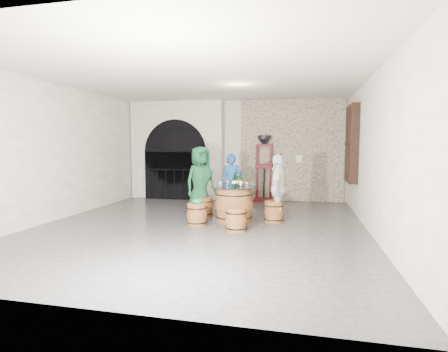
% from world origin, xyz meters
% --- Properties ---
extents(ground, '(8.00, 8.00, 0.00)m').
position_xyz_m(ground, '(0.00, 0.00, 0.00)').
color(ground, '#2E2E30').
rests_on(ground, ground).
extents(wall_back, '(8.00, 0.00, 8.00)m').
position_xyz_m(wall_back, '(0.00, 4.00, 1.60)').
color(wall_back, silver).
rests_on(wall_back, ground).
extents(wall_front, '(8.00, 0.00, 8.00)m').
position_xyz_m(wall_front, '(0.00, -4.00, 1.60)').
color(wall_front, silver).
rests_on(wall_front, ground).
extents(wall_left, '(0.00, 8.00, 8.00)m').
position_xyz_m(wall_left, '(-3.50, 0.00, 1.60)').
color(wall_left, silver).
rests_on(wall_left, ground).
extents(wall_right, '(0.00, 8.00, 8.00)m').
position_xyz_m(wall_right, '(3.50, 0.00, 1.60)').
color(wall_right, silver).
rests_on(wall_right, ground).
extents(ceiling, '(8.00, 8.00, 0.00)m').
position_xyz_m(ceiling, '(0.00, 0.00, 3.20)').
color(ceiling, beige).
rests_on(ceiling, wall_back).
extents(stone_facing_panel, '(3.20, 0.12, 3.18)m').
position_xyz_m(stone_facing_panel, '(1.80, 3.94, 1.60)').
color(stone_facing_panel, '#A9A187').
rests_on(stone_facing_panel, ground).
extents(arched_opening, '(3.10, 0.60, 3.19)m').
position_xyz_m(arched_opening, '(-1.90, 3.74, 1.58)').
color(arched_opening, silver).
rests_on(arched_opening, ground).
extents(shuttered_window, '(0.23, 1.10, 2.00)m').
position_xyz_m(shuttered_window, '(3.38, 2.40, 1.80)').
color(shuttered_window, black).
rests_on(shuttered_window, wall_right).
extents(barrel_table, '(1.06, 1.06, 0.81)m').
position_xyz_m(barrel_table, '(0.62, 0.65, 0.40)').
color(barrel_table, brown).
rests_on(barrel_table, ground).
extents(barrel_stool_left, '(0.46, 0.46, 0.49)m').
position_xyz_m(barrel_stool_left, '(-0.21, 1.04, 0.24)').
color(barrel_stool_left, brown).
rests_on(barrel_stool_left, ground).
extents(barrel_stool_far, '(0.46, 0.46, 0.49)m').
position_xyz_m(barrel_stool_far, '(0.39, 1.54, 0.24)').
color(barrel_stool_far, brown).
rests_on(barrel_stool_far, ground).
extents(barrel_stool_right, '(0.46, 0.46, 0.49)m').
position_xyz_m(barrel_stool_right, '(1.53, 0.78, 0.24)').
color(barrel_stool_right, brown).
rests_on(barrel_stool_right, ground).
extents(barrel_stool_near_right, '(0.46, 0.46, 0.49)m').
position_xyz_m(barrel_stool_near_right, '(0.84, -0.25, 0.24)').
color(barrel_stool_near_right, brown).
rests_on(barrel_stool_near_right, ground).
extents(barrel_stool_near_left, '(0.46, 0.46, 0.49)m').
position_xyz_m(barrel_stool_near_left, '(-0.11, 0.08, 0.24)').
color(barrel_stool_near_left, brown).
rests_on(barrel_stool_near_left, ground).
extents(green_cap, '(0.25, 0.20, 0.11)m').
position_xyz_m(green_cap, '(-0.10, 0.08, 0.53)').
color(green_cap, '#0B7D48').
rests_on(green_cap, barrel_stool_near_left).
extents(person_green, '(0.95, 1.01, 1.74)m').
position_xyz_m(person_green, '(-0.32, 1.09, 0.87)').
color(person_green, '#113C22').
rests_on(person_green, ground).
extents(person_blue, '(0.58, 0.40, 1.55)m').
position_xyz_m(person_blue, '(0.33, 1.75, 0.77)').
color(person_blue, navy).
rests_on(person_blue, ground).
extents(person_white, '(0.50, 0.96, 1.56)m').
position_xyz_m(person_white, '(1.61, 0.79, 0.78)').
color(person_white, silver).
rests_on(person_white, ground).
extents(wine_bottle_left, '(0.08, 0.08, 0.32)m').
position_xyz_m(wine_bottle_left, '(0.61, 0.65, 0.95)').
color(wine_bottle_left, black).
rests_on(wine_bottle_left, barrel_table).
extents(wine_bottle_center, '(0.08, 0.08, 0.32)m').
position_xyz_m(wine_bottle_center, '(0.77, 0.64, 0.95)').
color(wine_bottle_center, black).
rests_on(wine_bottle_center, barrel_table).
extents(wine_bottle_right, '(0.08, 0.08, 0.32)m').
position_xyz_m(wine_bottle_right, '(0.66, 0.75, 0.95)').
color(wine_bottle_right, black).
rests_on(wine_bottle_right, barrel_table).
extents(tasting_glass_a, '(0.05, 0.05, 0.10)m').
position_xyz_m(tasting_glass_a, '(0.29, 0.62, 0.86)').
color(tasting_glass_a, '#BC6224').
rests_on(tasting_glass_a, barrel_table).
extents(tasting_glass_b, '(0.05, 0.05, 0.10)m').
position_xyz_m(tasting_glass_b, '(0.90, 0.76, 0.86)').
color(tasting_glass_b, '#BC6224').
rests_on(tasting_glass_b, barrel_table).
extents(tasting_glass_c, '(0.05, 0.05, 0.10)m').
position_xyz_m(tasting_glass_c, '(0.40, 0.94, 0.86)').
color(tasting_glass_c, '#BC6224').
rests_on(tasting_glass_c, barrel_table).
extents(tasting_glass_d, '(0.05, 0.05, 0.10)m').
position_xyz_m(tasting_glass_d, '(0.83, 0.91, 0.86)').
color(tasting_glass_d, '#BC6224').
rests_on(tasting_glass_d, barrel_table).
extents(tasting_glass_e, '(0.05, 0.05, 0.10)m').
position_xyz_m(tasting_glass_e, '(0.82, 0.41, 0.86)').
color(tasting_glass_e, '#BC6224').
rests_on(tasting_glass_e, barrel_table).
extents(tasting_glass_f, '(0.05, 0.05, 0.10)m').
position_xyz_m(tasting_glass_f, '(0.28, 0.79, 0.86)').
color(tasting_glass_f, '#BC6224').
rests_on(tasting_glass_f, barrel_table).
extents(side_barrel, '(0.49, 0.49, 0.66)m').
position_xyz_m(side_barrel, '(0.08, 2.97, 0.33)').
color(side_barrel, brown).
rests_on(side_barrel, ground).
extents(corking_press, '(0.85, 0.47, 2.07)m').
position_xyz_m(corking_press, '(0.97, 3.70, 1.20)').
color(corking_press, '#470B10').
rests_on(corking_press, ground).
extents(control_box, '(0.18, 0.10, 0.22)m').
position_xyz_m(control_box, '(2.05, 3.86, 1.35)').
color(control_box, silver).
rests_on(control_box, wall_back).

